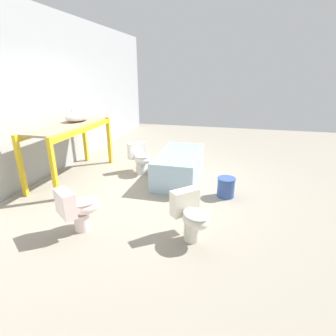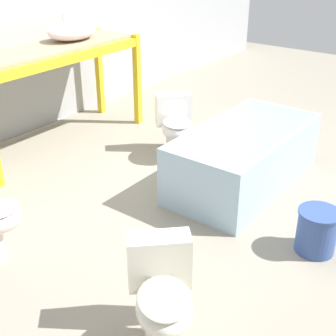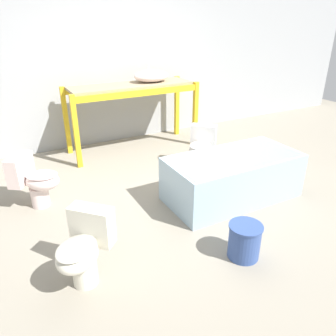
{
  "view_description": "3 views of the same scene",
  "coord_description": "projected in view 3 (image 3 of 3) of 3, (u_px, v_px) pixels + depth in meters",
  "views": [
    {
      "loc": [
        -4.35,
        -1.42,
        2.01
      ],
      "look_at": [
        -0.53,
        -0.46,
        0.57
      ],
      "focal_mm": 28.0,
      "sensor_mm": 36.0,
      "label": 1
    },
    {
      "loc": [
        -3.07,
        -2.22,
        2.14
      ],
      "look_at": [
        -0.54,
        -0.32,
        0.52
      ],
      "focal_mm": 50.0,
      "sensor_mm": 36.0,
      "label": 2
    },
    {
      "loc": [
        -1.92,
        -3.2,
        2.02
      ],
      "look_at": [
        -0.42,
        -0.42,
        0.57
      ],
      "focal_mm": 35.0,
      "sensor_mm": 36.0,
      "label": 3
    }
  ],
  "objects": [
    {
      "name": "ground_plane",
      "position": [
        181.0,
        189.0,
        4.23
      ],
      "size": [
        12.0,
        12.0,
        0.0
      ],
      "primitive_type": "plane",
      "color": "gray"
    },
    {
      "name": "toilet_near",
      "position": [
        201.0,
        147.0,
        4.67
      ],
      "size": [
        0.6,
        0.61,
        0.62
      ],
      "rotation": [
        0.0,
        0.0,
        -0.77
      ],
      "color": "white",
      "rests_on": "ground_plane"
    },
    {
      "name": "toilet_extra",
      "position": [
        84.0,
        248.0,
        2.63
      ],
      "size": [
        0.6,
        0.6,
        0.62
      ],
      "rotation": [
        0.0,
        0.0,
        -0.8
      ],
      "color": "silver",
      "rests_on": "ground_plane"
    },
    {
      "name": "bathtub_main",
      "position": [
        233.0,
        174.0,
        3.92
      ],
      "size": [
        1.6,
        0.78,
        0.55
      ],
      "rotation": [
        0.0,
        0.0,
        -0.0
      ],
      "color": "#99B7CC",
      "rests_on": "ground_plane"
    },
    {
      "name": "toilet_far",
      "position": [
        35.0,
        180.0,
        3.74
      ],
      "size": [
        0.62,
        0.57,
        0.62
      ],
      "rotation": [
        0.0,
        0.0,
        0.95
      ],
      "color": "silver",
      "rests_on": "ground_plane"
    },
    {
      "name": "sink_basin",
      "position": [
        151.0,
        76.0,
        5.25
      ],
      "size": [
        0.58,
        0.42,
        0.27
      ],
      "color": "silver",
      "rests_on": "shelving_rack"
    },
    {
      "name": "warehouse_wall_rear",
      "position": [
        114.0,
        46.0,
        5.35
      ],
      "size": [
        10.8,
        0.08,
        3.2
      ],
      "color": "#9EA0A3",
      "rests_on": "ground_plane"
    },
    {
      "name": "bucket_white",
      "position": [
        244.0,
        240.0,
        2.98
      ],
      "size": [
        0.31,
        0.31,
        0.34
      ],
      "color": "#334C8C",
      "rests_on": "ground_plane"
    },
    {
      "name": "shelving_rack",
      "position": [
        132.0,
        95.0,
        5.18
      ],
      "size": [
        2.08,
        0.7,
        1.07
      ],
      "color": "gold",
      "rests_on": "ground_plane"
    }
  ]
}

